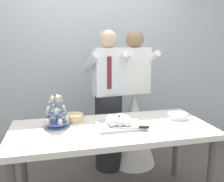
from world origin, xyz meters
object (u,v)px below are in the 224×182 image
Objects in this scene: cupcake_stand at (56,113)px; round_cake at (75,118)px; person_bride at (134,119)px; plate_stack at (178,116)px; person_groom at (108,109)px; main_cake_tray at (119,122)px; dessert_table at (112,135)px.

cupcake_stand reaches higher than round_cake.
cupcake_stand is at bearing -147.16° from person_bride.
plate_stack is at bearing -6.76° from round_cake.
plate_stack is 0.83m from person_groom.
dessert_table is at bearing 175.15° from main_cake_tray.
cupcake_stand is at bearing -137.27° from person_groom.
dessert_table is at bearing -172.49° from plate_stack.
dessert_table is 8.78× the size of plate_stack.
person_groom reaches higher than dessert_table.
plate_stack is at bearing -67.95° from person_bride.
main_cake_tray is 2.11× the size of plate_stack.
round_cake reaches higher than dessert_table.
dessert_table is 1.08× the size of person_bride.
person_bride is (-0.25, 0.63, -0.22)m from plate_stack.
cupcake_stand is 0.83m from person_groom.
cupcake_stand is 0.21m from round_cake.
plate_stack is (0.64, 0.10, -0.01)m from main_cake_tray.
dessert_table is 0.13m from main_cake_tray.
main_cake_tray is 0.69m from person_groom.
dessert_table is 4.16× the size of main_cake_tray.
person_groom is at bearing 85.69° from main_cake_tray.
main_cake_tray is 0.26× the size of person_groom.
cupcake_stand reaches higher than plate_stack.
plate_stack is 0.12× the size of person_bride.
dessert_table is 0.40m from round_cake.
main_cake_tray is at bearing -4.85° from dessert_table.
round_cake is at bearing 28.88° from cupcake_stand.
plate_stack is at bearing 8.76° from main_cake_tray.
plate_stack is 0.71m from person_bride.
person_groom is at bearing 46.94° from round_cake.
person_groom is (-0.58, 0.58, -0.06)m from plate_stack.
plate_stack is at bearing -1.29° from cupcake_stand.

